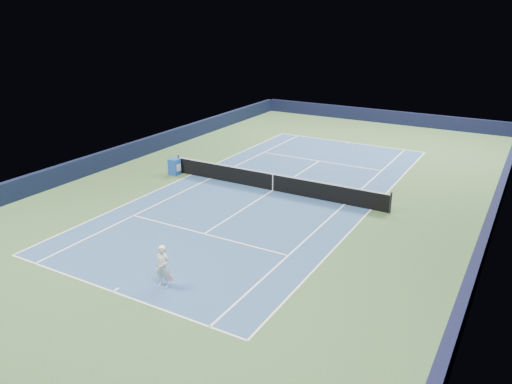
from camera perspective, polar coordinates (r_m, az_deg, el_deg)
The scene contains 19 objects.
ground at distance 27.09m, azimuth 1.93°, elevation 0.17°, with size 40.00×40.00×0.00m, color #385830.
wall_far at distance 44.82m, azimuth 14.08°, elevation 8.41°, with size 22.00×0.35×1.10m, color black.
wall_right at distance 24.17m, azimuth 25.25°, elevation -3.02°, with size 0.35×40.00×1.10m, color black.
wall_left at distance 33.14m, azimuth -14.86°, elevation 4.27°, with size 0.35×40.00×1.10m, color black.
court_surface at distance 27.09m, azimuth 1.93°, elevation 0.18°, with size 10.97×23.77×0.01m, color #2B4D7B.
baseline_far at distance 37.55m, azimuth 10.53°, elevation 5.60°, with size 10.97×0.08×0.00m, color white.
baseline_near at distance 18.45m, azimuth -16.06°, elevation -10.89°, with size 10.97×0.08×0.00m, color white.
sideline_doubles_right at distance 25.17m, azimuth 13.02°, elevation -1.95°, with size 0.08×23.77×0.00m, color white.
sideline_doubles_left at distance 29.90m, azimuth -7.39°, elevation 1.99°, with size 0.08×23.77×0.00m, color white.
sideline_singles_right at distance 25.55m, azimuth 10.10°, elevation -1.39°, with size 0.08×23.77×0.00m, color white.
sideline_singles_left at distance 29.13m, azimuth -5.24°, elevation 1.57°, with size 0.08×23.77×0.00m, color white.
service_line_far at distance 32.60m, azimuth 7.24°, elevation 3.54°, with size 8.23×0.08×0.00m, color white.
service_line_near at distance 22.06m, azimuth -5.95°, elevation -4.77°, with size 8.23×0.08×0.00m, color white.
center_service_line at distance 27.09m, azimuth 1.93°, elevation 0.19°, with size 0.08×12.80×0.00m, color white.
center_mark_far at distance 37.41m, azimuth 10.45°, elevation 5.55°, with size 0.08×0.30×0.00m, color white.
center_mark_near at distance 18.53m, azimuth -15.73°, elevation -10.69°, with size 0.08×0.30×0.00m, color white.
tennis_net at distance 26.92m, azimuth 1.94°, elevation 1.18°, with size 12.90×0.10×1.07m.
sponsor_cube at distance 29.99m, azimuth -9.30°, elevation 2.88°, with size 0.61×0.53×0.95m.
tennis_player at distance 17.99m, azimuth -10.59°, elevation -8.37°, with size 0.76×1.25×2.24m.
Camera 1 is at (11.88, -22.50, 9.31)m, focal length 35.00 mm.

